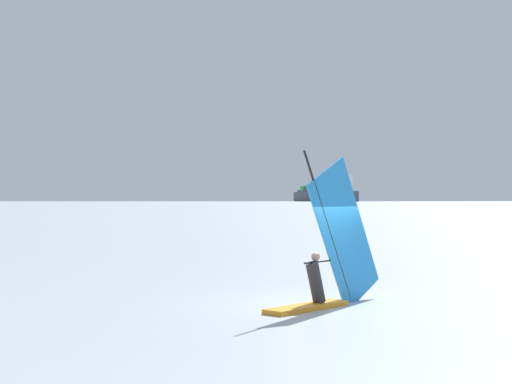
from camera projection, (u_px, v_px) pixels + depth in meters
ground_plane at (324, 304)px, 19.08m from camera, size 4000.00×4000.00×0.00m
windsurfer at (328, 264)px, 18.74m from camera, size 2.31×4.11×4.14m
cargo_ship at (325, 194)px, 922.70m from camera, size 102.78×143.64×37.66m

